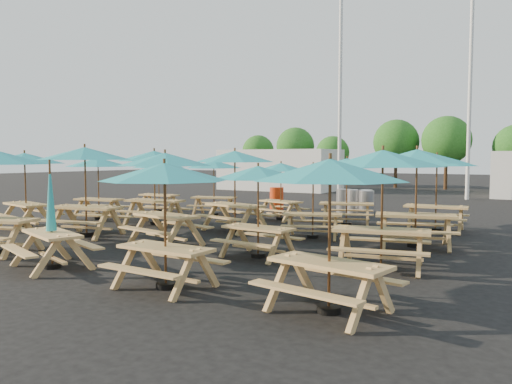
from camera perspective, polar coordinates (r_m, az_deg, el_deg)
The scene contains 32 objects.
ground at distance 15.47m, azimuth -2.88°, elevation -4.40°, with size 120.00×120.00×0.00m, color black.
picnic_unit_1 at distance 17.23m, azimuth -24.93°, elevation 3.15°, with size 2.91×2.91×2.41m.
picnic_unit_2 at distance 18.95m, azimuth -17.60°, elevation 2.96°, with size 2.56×2.56×2.26m.
picnic_unit_3 at distance 21.12m, azimuth -11.07°, elevation 2.88°, with size 2.22×2.22×2.14m.
picnic_unit_5 at distance 14.97m, azimuth -18.97°, elevation 3.73°, with size 3.01×3.01×2.56m.
picnic_unit_6 at distance 17.00m, azimuth -11.55°, elevation 3.67°, with size 2.88×2.88×2.50m.
picnic_unit_7 at distance 19.37m, azimuth -4.84°, elevation 2.90°, with size 2.72×2.72×2.16m.
picnic_unit_8 at distance 10.91m, azimuth -22.36°, elevation -3.38°, with size 2.12×1.98×2.21m.
picnic_unit_9 at distance 12.84m, azimuth -10.35°, elevation 3.20°, with size 2.83×2.83×2.39m.
picnic_unit_10 at distance 15.17m, azimuth -2.43°, elevation 3.65°, with size 2.95×2.95×2.47m.
picnic_unit_11 at distance 17.93m, azimuth 2.87°, elevation 2.56°, with size 2.56×2.56×2.07m.
picnic_unit_12 at distance 8.58m, azimuth -10.42°, elevation 1.61°, with size 2.25×2.25×2.17m.
picnic_unit_13 at distance 11.11m, azimuth 0.24°, elevation 1.76°, with size 2.24×2.24×2.08m.
picnic_unit_14 at distance 13.92m, azimuth 6.56°, elevation 2.14°, with size 2.65×2.65×2.07m.
picnic_unit_15 at distance 16.70m, azimuth 10.35°, elevation 2.92°, with size 2.85×2.85×2.24m.
picnic_unit_16 at distance 7.17m, azimuth 8.46°, elevation 1.71°, with size 2.60×2.60×2.25m.
picnic_unit_17 at distance 10.28m, azimuth 14.28°, elevation 3.13°, with size 2.85×2.85×2.42m.
picnic_unit_18 at distance 13.06m, azimuth 17.91°, elevation 3.42°, with size 3.05×3.05×2.47m.
picnic_unit_19 at distance 16.08m, azimuth 19.98°, elevation 3.03°, with size 2.55×2.55×2.34m.
waste_bin_0 at distance 21.70m, azimuth 2.38°, elevation -0.73°, with size 0.59×0.59×0.96m, color red.
waste_bin_1 at distance 20.81m, azimuth 9.97°, elevation -0.98°, with size 0.59×0.59×0.96m, color gray.
waste_bin_2 at distance 20.45m, azimuth 11.14°, elevation -1.08°, with size 0.59×0.59×0.96m, color gray.
waste_bin_3 at distance 20.53m, azimuth 12.33°, elevation -1.08°, with size 0.59×0.59×0.96m, color gray.
waste_bin_4 at distance 19.94m, azimuth 12.50°, elevation -1.23°, with size 0.59×0.59×0.96m, color gray.
mast_0 at distance 28.95m, azimuth 9.60°, elevation 11.35°, with size 0.20×0.20×12.00m, color silver.
mast_1 at distance 29.22m, azimuth 23.27°, elevation 11.01°, with size 0.20×0.20×12.00m, color silver.
event_tent_0 at distance 34.88m, azimuth 2.72°, elevation 2.55°, with size 8.00×4.00×2.80m, color silver.
tree_0 at distance 44.18m, azimuth 0.25°, elevation 4.70°, with size 2.80×2.80×4.24m.
tree_1 at distance 40.92m, azimuth 4.51°, elevation 5.20°, with size 3.11×3.11×4.72m.
tree_2 at distance 39.30m, azimuth 8.74°, elevation 4.45°, with size 2.59×2.59×3.93m.
tree_3 at distance 38.82m, azimuth 15.72°, elevation 5.51°, with size 3.36×3.36×5.09m.
tree_4 at distance 37.57m, azimuth 20.94°, elevation 5.54°, with size 3.41×3.41×5.17m.
Camera 1 is at (8.54, -12.70, 2.24)m, focal length 35.00 mm.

